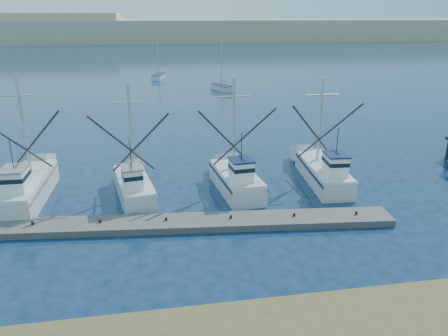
% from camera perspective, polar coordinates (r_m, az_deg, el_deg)
% --- Properties ---
extents(ground, '(500.00, 500.00, 0.00)m').
position_cam_1_polar(ground, '(24.34, 11.89, -11.69)').
color(ground, '#0B1E33').
rests_on(ground, ground).
extents(floating_dock, '(32.33, 5.31, 0.43)m').
position_cam_1_polar(floating_dock, '(27.58, -11.73, -7.25)').
color(floating_dock, '#605C56').
rests_on(floating_dock, ground).
extents(dune_ridge, '(360.00, 60.00, 10.00)m').
position_cam_1_polar(dune_ridge, '(229.49, -8.13, 17.38)').
color(dune_ridge, tan).
rests_on(dune_ridge, ground).
extents(trawler_fleet, '(31.12, 8.53, 8.67)m').
position_cam_1_polar(trawler_fleet, '(31.81, -12.39, -2.12)').
color(trawler_fleet, silver).
rests_on(trawler_fleet, ground).
extents(sailboat_near, '(3.19, 5.62, 8.10)m').
position_cam_1_polar(sailboat_near, '(76.76, -0.27, 10.49)').
color(sailboat_near, silver).
rests_on(sailboat_near, ground).
extents(sailboat_far, '(3.16, 6.14, 8.10)m').
position_cam_1_polar(sailboat_far, '(91.83, -8.49, 11.76)').
color(sailboat_far, silver).
rests_on(sailboat_far, ground).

